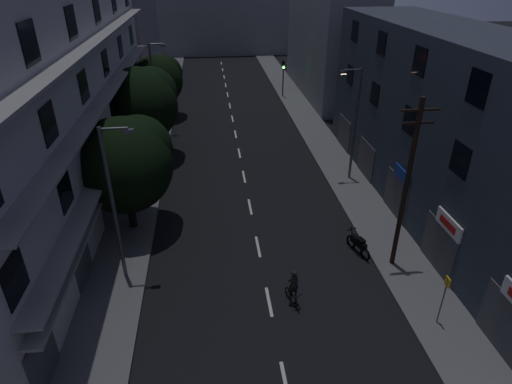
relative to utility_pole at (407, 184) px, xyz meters
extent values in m
plane|color=black|center=(-6.91, 16.44, -4.87)|extent=(160.00, 160.00, 0.00)
cube|color=#565659|center=(-14.41, 16.44, -4.79)|extent=(3.00, 90.00, 0.15)
cube|color=#565659|center=(0.59, 16.44, -4.79)|extent=(3.00, 90.00, 0.15)
cube|color=beige|center=(-6.91, -6.56, -4.86)|extent=(0.15, 2.00, 0.01)
cube|color=beige|center=(-6.91, -2.06, -4.86)|extent=(0.15, 2.00, 0.01)
cube|color=beige|center=(-6.91, 2.44, -4.86)|extent=(0.15, 2.00, 0.01)
cube|color=beige|center=(-6.91, 6.94, -4.86)|extent=(0.15, 2.00, 0.01)
cube|color=beige|center=(-6.91, 11.44, -4.86)|extent=(0.15, 2.00, 0.01)
cube|color=beige|center=(-6.91, 15.94, -4.86)|extent=(0.15, 2.00, 0.01)
cube|color=beige|center=(-6.91, 20.44, -4.86)|extent=(0.15, 2.00, 0.01)
cube|color=beige|center=(-6.91, 24.94, -4.86)|extent=(0.15, 2.00, 0.01)
cube|color=beige|center=(-6.91, 29.44, -4.86)|extent=(0.15, 2.00, 0.01)
cube|color=beige|center=(-6.91, 33.94, -4.86)|extent=(0.15, 2.00, 0.01)
cube|color=beige|center=(-6.91, 38.44, -4.86)|extent=(0.15, 2.00, 0.01)
cube|color=beige|center=(-6.91, 42.94, -4.86)|extent=(0.15, 2.00, 0.01)
cube|color=beige|center=(-6.91, 47.44, -4.86)|extent=(0.15, 2.00, 0.01)
cube|color=beige|center=(-6.91, 51.94, -4.86)|extent=(0.15, 2.00, 0.01)
cube|color=#B5B5AF|center=(-18.91, 9.44, 2.13)|extent=(6.00, 36.00, 14.00)
cube|color=black|center=(-15.89, -5.56, -2.87)|extent=(0.06, 1.60, 1.60)
cube|color=black|center=(-15.89, 0.44, -2.87)|extent=(0.06, 1.60, 1.60)
cube|color=black|center=(-15.89, 6.44, -2.87)|extent=(0.06, 1.60, 1.60)
cube|color=black|center=(-15.89, 12.44, -2.87)|extent=(0.06, 1.60, 1.60)
cube|color=black|center=(-15.89, 18.44, -2.87)|extent=(0.06, 1.60, 1.60)
cube|color=black|center=(-15.89, 24.44, -2.87)|extent=(0.06, 1.60, 1.60)
cube|color=black|center=(-15.89, -5.56, 0.33)|extent=(0.06, 1.60, 1.60)
cube|color=black|center=(-15.89, 0.44, 0.33)|extent=(0.06, 1.60, 1.60)
cube|color=black|center=(-15.89, 6.44, 0.33)|extent=(0.06, 1.60, 1.60)
cube|color=black|center=(-15.89, 12.44, 0.33)|extent=(0.06, 1.60, 1.60)
cube|color=black|center=(-15.89, 18.44, 0.33)|extent=(0.06, 1.60, 1.60)
cube|color=black|center=(-15.89, 24.44, 0.33)|extent=(0.06, 1.60, 1.60)
cube|color=black|center=(-15.89, 0.44, 3.53)|extent=(0.06, 1.60, 1.60)
cube|color=black|center=(-15.89, 6.44, 3.53)|extent=(0.06, 1.60, 1.60)
cube|color=black|center=(-15.89, 12.44, 3.53)|extent=(0.06, 1.60, 1.60)
cube|color=black|center=(-15.89, 18.44, 3.53)|extent=(0.06, 1.60, 1.60)
cube|color=black|center=(-15.89, 24.44, 3.53)|extent=(0.06, 1.60, 1.60)
cube|color=black|center=(-15.89, 0.44, 6.73)|extent=(0.06, 1.60, 1.60)
cube|color=black|center=(-15.89, 6.44, 6.73)|extent=(0.06, 1.60, 1.60)
cube|color=black|center=(-15.89, 12.44, 6.73)|extent=(0.06, 1.60, 1.60)
cube|color=black|center=(-15.89, 18.44, 6.73)|extent=(0.06, 1.60, 1.60)
cube|color=gray|center=(-15.41, 9.44, -0.87)|extent=(1.00, 32.40, 0.12)
cube|color=gray|center=(-15.41, 9.44, 2.33)|extent=(1.00, 32.40, 0.12)
cube|color=gray|center=(-15.41, 9.44, 5.53)|extent=(1.00, 32.40, 0.12)
cube|color=gray|center=(-15.51, 9.44, -1.77)|extent=(0.80, 32.40, 0.12)
cube|color=#424247|center=(-15.88, -5.56, -3.47)|extent=(0.06, 2.40, 2.40)
cube|color=#424247|center=(-15.88, 0.44, -3.47)|extent=(0.06, 2.40, 2.40)
cube|color=#424247|center=(-15.88, 6.44, -3.47)|extent=(0.06, 2.40, 2.40)
cube|color=#424247|center=(-15.88, 12.44, -3.47)|extent=(0.06, 2.40, 2.40)
cube|color=#424247|center=(-15.88, 18.44, -3.47)|extent=(0.06, 2.40, 2.40)
cube|color=#424247|center=(-15.88, 24.44, -3.47)|extent=(0.06, 2.40, 2.40)
cube|color=#2E343E|center=(5.09, 5.44, 0.63)|extent=(6.00, 28.00, 11.00)
cube|color=black|center=(2.07, -0.56, 1.43)|extent=(0.06, 1.40, 1.50)
cube|color=black|center=(2.07, 4.94, 1.43)|extent=(0.06, 1.40, 1.50)
cube|color=black|center=(2.07, 10.44, 1.43)|extent=(0.06, 1.40, 1.50)
cube|color=black|center=(2.07, 15.94, 1.43)|extent=(0.06, 1.40, 1.50)
cube|color=black|center=(2.07, -0.56, 4.73)|extent=(0.06, 1.40, 1.50)
cube|color=black|center=(2.07, 4.94, 4.73)|extent=(0.06, 1.40, 1.50)
cube|color=black|center=(2.07, 10.44, 4.73)|extent=(0.06, 1.40, 1.50)
cube|color=black|center=(2.07, 15.94, 4.73)|extent=(0.06, 1.40, 1.50)
cube|color=#424247|center=(2.06, -6.06, -3.47)|extent=(0.06, 3.00, 2.60)
cube|color=#424247|center=(2.06, -0.56, -3.47)|extent=(0.06, 3.00, 2.60)
cube|color=#424247|center=(2.06, 4.94, -3.47)|extent=(0.06, 3.00, 2.60)
cube|color=#424247|center=(2.06, 10.44, -3.47)|extent=(0.06, 3.00, 2.60)
cube|color=#424247|center=(2.06, 15.94, -3.47)|extent=(0.06, 3.00, 2.60)
cube|color=silver|center=(1.99, -1.06, -1.77)|extent=(0.12, 2.20, 0.80)
cube|color=#B21414|center=(1.91, -1.06, -1.77)|extent=(0.02, 1.40, 0.36)
cube|color=navy|center=(1.99, 4.44, -1.77)|extent=(0.12, 2.00, 0.70)
cube|color=slate|center=(-18.91, 39.44, 3.13)|extent=(6.00, 20.00, 16.00)
cube|color=slate|center=(5.09, 33.44, 1.63)|extent=(6.00, 20.00, 13.00)
cube|color=slate|center=(-6.91, 61.44, 0.13)|extent=(24.00, 8.00, 10.00)
cylinder|color=black|center=(-14.20, 5.23, -2.88)|extent=(0.44, 0.44, 3.68)
sphere|color=black|center=(-14.20, 5.23, -0.67)|extent=(5.52, 5.52, 5.52)
sphere|color=black|center=(-13.37, 5.92, 0.02)|extent=(3.86, 3.86, 3.86)
sphere|color=black|center=(-14.89, 4.68, -0.26)|extent=(3.59, 3.59, 3.59)
cylinder|color=black|center=(-14.58, 15.64, -2.76)|extent=(0.44, 0.44, 3.92)
sphere|color=black|center=(-14.58, 15.64, -0.41)|extent=(5.90, 5.90, 5.90)
sphere|color=black|center=(-13.70, 16.38, 0.33)|extent=(4.13, 4.13, 4.13)
sphere|color=black|center=(-15.32, 15.05, 0.03)|extent=(3.83, 3.83, 3.83)
cylinder|color=black|center=(-14.18, 26.12, -3.06)|extent=(0.44, 0.44, 3.32)
sphere|color=black|center=(-14.18, 26.12, -1.07)|extent=(4.96, 4.96, 4.96)
sphere|color=black|center=(-13.44, 26.73, -0.45)|extent=(3.47, 3.47, 3.47)
sphere|color=black|center=(-14.80, 25.62, -0.69)|extent=(3.22, 3.22, 3.22)
cylinder|color=black|center=(-0.48, 32.03, -3.12)|extent=(0.12, 0.12, 3.20)
cube|color=black|center=(-0.48, 32.03, -1.07)|extent=(0.28, 0.22, 0.90)
sphere|color=black|center=(-0.48, 31.88, -0.74)|extent=(0.22, 0.22, 0.22)
sphere|color=#3F330C|center=(-0.48, 31.88, -1.04)|extent=(0.22, 0.22, 0.22)
sphere|color=#0CFF26|center=(-0.48, 31.88, -1.34)|extent=(0.22, 0.22, 0.22)
cylinder|color=black|center=(-13.59, 32.38, -3.12)|extent=(0.12, 0.12, 3.20)
cube|color=black|center=(-13.59, 32.38, -1.07)|extent=(0.28, 0.22, 0.90)
sphere|color=#FF0C05|center=(-13.59, 32.23, -0.74)|extent=(0.22, 0.22, 0.22)
sphere|color=#3F330C|center=(-13.59, 32.23, -1.04)|extent=(0.22, 0.22, 0.22)
sphere|color=black|center=(-13.59, 32.23, -1.34)|extent=(0.22, 0.22, 0.22)
cylinder|color=#5B5E62|center=(-13.95, 0.53, -0.72)|extent=(0.18, 0.18, 8.00)
cylinder|color=#5B5E62|center=(-13.35, 0.53, 3.18)|extent=(1.20, 0.10, 0.10)
cube|color=#5B5E62|center=(-12.75, 0.53, 3.03)|extent=(0.45, 0.25, 0.18)
cube|color=#4C4C4C|center=(-12.75, 0.53, 2.93)|extent=(0.35, 0.18, 0.04)
cylinder|color=#52545A|center=(0.82, 10.17, -0.72)|extent=(0.18, 0.18, 8.00)
cylinder|color=#52545A|center=(0.22, 10.17, 3.18)|extent=(1.20, 0.10, 0.10)
cube|color=#52545A|center=(-0.38, 10.17, 3.03)|extent=(0.45, 0.25, 0.18)
cube|color=#FFD88C|center=(-0.38, 10.17, 2.93)|extent=(0.35, 0.18, 0.04)
cylinder|color=slate|center=(-14.06, 21.57, -0.72)|extent=(0.18, 0.18, 8.00)
cylinder|color=slate|center=(-13.46, 21.57, 3.18)|extent=(1.20, 0.10, 0.10)
cube|color=slate|center=(-12.86, 21.57, 3.03)|extent=(0.45, 0.25, 0.18)
cube|color=#4C4C4C|center=(-12.86, 21.57, 2.93)|extent=(0.35, 0.18, 0.04)
cylinder|color=black|center=(0.00, 0.00, -0.22)|extent=(0.24, 0.24, 9.00)
cube|color=black|center=(0.00, 0.00, 3.68)|extent=(1.80, 0.10, 0.10)
cube|color=black|center=(0.00, 0.00, 3.08)|extent=(1.50, 0.10, 0.10)
cylinder|color=#595B60|center=(0.32, -4.34, -3.47)|extent=(0.06, 0.06, 2.50)
cube|color=yellow|center=(0.32, -4.34, -2.42)|extent=(0.05, 0.35, 0.45)
torus|color=black|center=(-1.27, 0.65, -4.54)|extent=(0.35, 0.76, 0.76)
torus|color=black|center=(-1.67, 1.88, -4.54)|extent=(0.35, 0.76, 0.76)
cube|color=black|center=(-1.47, 1.26, -4.20)|extent=(0.62, 1.21, 0.38)
cube|color=black|center=(-1.42, 1.11, -3.92)|extent=(0.46, 0.56, 0.11)
cylinder|color=black|center=(-1.65, 1.83, -4.06)|extent=(0.21, 0.47, 0.91)
cube|color=black|center=(-1.69, 1.93, -3.73)|extent=(0.58, 0.22, 0.04)
imported|color=black|center=(-5.82, -2.25, -4.47)|extent=(0.92, 1.61, 0.80)
imported|color=black|center=(-5.82, -2.25, -3.70)|extent=(0.64, 0.51, 1.53)
camera|label=1|loc=(-9.27, -17.31, 9.48)|focal=30.00mm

